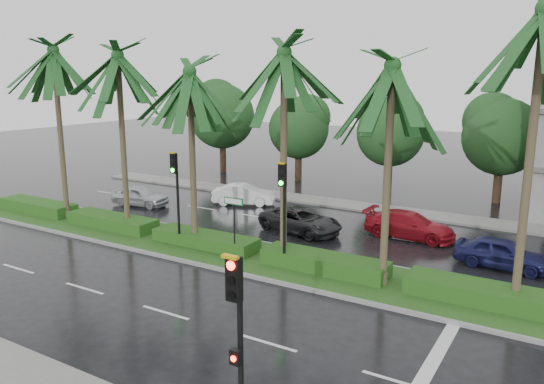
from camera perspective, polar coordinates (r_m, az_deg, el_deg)
The scene contains 16 objects.
ground at distance 22.18m, azimuth -2.61°, elevation -8.10°, with size 120.00×120.00×0.00m, color black.
far_sidewalk at distance 32.40m, azimuth 9.18°, elevation -1.50°, with size 40.00×2.00×0.12m, color slate.
median at distance 22.94m, azimuth -1.23°, elevation -7.17°, with size 36.00×4.00×0.15m.
hedge at distance 22.82m, azimuth -1.23°, elevation -6.29°, with size 35.20×1.40×0.60m.
lane_markings at distance 20.40m, azimuth 3.95°, elevation -9.97°, with size 34.00×13.06×0.01m.
palm_row at distance 22.31m, azimuth -4.09°, elevation 13.06°, with size 26.30×4.20×10.38m.
signal_near at distance 10.98m, azimuth -3.70°, elevation -16.28°, with size 0.34×0.45×4.36m.
signal_median_left at distance 23.93m, azimuth -10.30°, elevation 0.72°, with size 0.34×0.42×4.36m.
signal_median_right at distance 20.79m, azimuth 1.21°, elevation -0.84°, with size 0.34×0.42×4.36m.
street_sign at distance 22.45m, azimuth -4.12°, elevation -2.17°, with size 0.95×0.09×2.60m.
bg_trees at distance 36.63m, azimuth 13.84°, elevation 7.17°, with size 33.35×5.50×7.94m.
car_silver at distance 33.18m, azimuth -14.02°, elevation -0.41°, with size 3.57×1.44×1.22m, color silver.
car_white at distance 32.53m, azimuth -3.07°, elevation -0.28°, with size 3.79×1.32×1.25m, color white.
car_darkgrey at distance 26.82m, azimuth 3.10°, elevation -3.07°, with size 4.41×2.03×1.23m, color #242326.
car_red at distance 26.73m, azimuth 14.57°, elevation -3.46°, with size 4.41×1.79×1.28m, color maroon.
car_blue at distance 23.88m, azimuth 23.52°, elevation -6.04°, with size 3.71×1.49×1.27m, color navy.
Camera 1 is at (11.52, -17.28, 7.77)m, focal length 35.00 mm.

